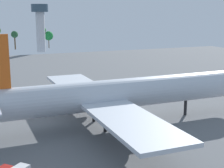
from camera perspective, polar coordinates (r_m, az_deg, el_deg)
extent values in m
plane|color=slate|center=(73.91, 0.00, -6.80)|extent=(256.07, 256.07, 0.00)
cylinder|color=silver|center=(72.02, 0.00, -1.75)|extent=(58.27, 6.28, 6.28)
sphere|color=silver|center=(87.14, 17.99, 0.10)|extent=(6.15, 6.15, 6.15)
cube|color=silver|center=(57.83, 3.10, -6.25)|extent=(9.91, 26.54, 0.70)
cube|color=silver|center=(85.20, -5.72, -0.27)|extent=(9.91, 26.54, 0.70)
cylinder|color=gray|center=(62.18, 2.33, -6.53)|extent=(5.02, 2.64, 2.64)
cylinder|color=gray|center=(53.98, 6.76, -9.57)|extent=(5.02, 2.64, 2.64)
cylinder|color=gray|center=(82.17, -4.22, -1.90)|extent=(5.02, 2.64, 2.64)
cylinder|color=gray|center=(91.31, -6.16, -0.51)|extent=(5.02, 2.64, 2.64)
cylinder|color=black|center=(82.01, 12.15, -3.85)|extent=(0.70, 0.70, 3.57)
cylinder|color=black|center=(69.28, -1.14, -6.56)|extent=(0.70, 0.70, 3.57)
cylinder|color=black|center=(75.44, -3.06, -5.00)|extent=(0.70, 0.70, 3.57)
cylinder|color=silver|center=(207.69, -11.83, 8.48)|extent=(5.14, 5.14, 23.30)
cylinder|color=#334756|center=(207.32, -12.00, 12.32)|extent=(9.77, 9.77, 4.52)
cylinder|color=#51381E|center=(224.95, -15.89, 6.60)|extent=(0.80, 0.80, 8.14)
sphere|color=#275531|center=(224.54, -15.97, 7.97)|extent=(4.36, 4.36, 4.36)
cylinder|color=#51381E|center=(227.60, -11.42, 7.19)|extent=(0.83, 0.83, 10.55)
sphere|color=#1B7225|center=(227.16, -11.49, 8.82)|extent=(4.12, 4.12, 4.12)
cylinder|color=#51381E|center=(228.51, -10.50, 6.70)|extent=(0.50, 0.50, 6.22)
sphere|color=#1B7A33|center=(228.12, -10.55, 7.92)|extent=(5.92, 5.92, 5.92)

